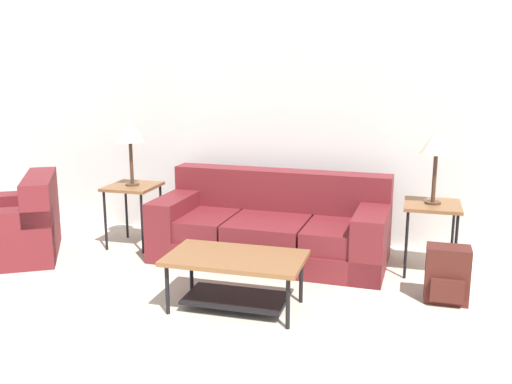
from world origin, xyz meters
name	(u,v)px	position (x,y,z in m)	size (l,w,h in m)	color
wall_back	(294,119)	(0.00, 4.32, 1.30)	(9.02, 0.06, 2.60)	silver
couch	(272,229)	(-0.05, 3.62, 0.29)	(2.24, 1.04, 0.82)	maroon
armchair	(12,229)	(-2.52, 2.96, 0.29)	(1.30, 1.32, 0.80)	maroon
coffee_table	(236,270)	(-0.03, 2.39, 0.32)	(1.05, 0.60, 0.43)	brown
side_table_left	(133,192)	(-1.54, 3.62, 0.57)	(0.49, 0.52, 0.64)	brown
side_table_right	(432,211)	(1.42, 3.62, 0.57)	(0.49, 0.52, 0.64)	brown
table_lamp_left	(130,133)	(-1.54, 3.62, 1.18)	(0.29, 0.29, 0.67)	#472D1E
table_lamp_right	(437,143)	(1.42, 3.62, 1.18)	(0.29, 0.29, 0.67)	#472D1E
backpack	(447,275)	(1.55, 2.96, 0.22)	(0.34, 0.29, 0.46)	#4C1E19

